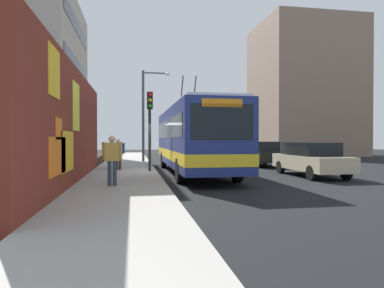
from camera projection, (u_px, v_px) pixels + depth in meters
The scene contains 13 objects.
ground_plane at pixel (157, 174), 17.13m from camera, with size 80.00×80.00×0.00m, color black.
sidewalk_slab at pixel (124, 173), 16.86m from camera, with size 48.00×3.20×0.15m, color #9E9B93.
graffiti_wall at pixel (73, 127), 12.68m from camera, with size 14.23×0.32×4.37m.
building_far_left at pixel (30, 79), 27.09m from camera, with size 12.88×7.23×13.04m.
building_far_right at pixel (304, 90), 36.94m from camera, with size 9.09×9.79×14.03m.
city_bus at pixel (193, 137), 17.17m from camera, with size 11.46×2.61×5.11m.
parked_car_champagne at pixel (310, 158), 16.02m from camera, with size 4.67×1.81×1.58m.
parked_car_black at pixel (261, 153), 22.16m from camera, with size 4.13×1.77×1.58m.
parked_car_navy at pixel (235, 150), 27.77m from camera, with size 4.30×1.92×1.58m.
pedestrian_midblock at pixel (118, 152), 17.85m from camera, with size 0.22×0.72×1.58m.
pedestrian_near_wall at pixel (112, 156), 11.64m from camera, with size 0.23×0.76×1.70m.
traffic_light at pixel (150, 117), 16.88m from camera, with size 0.49×0.28×3.93m.
street_lamp at pixel (146, 109), 24.34m from camera, with size 0.44×1.96×6.44m.
Camera 1 is at (-17.16, 1.17, 1.73)m, focal length 32.12 mm.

